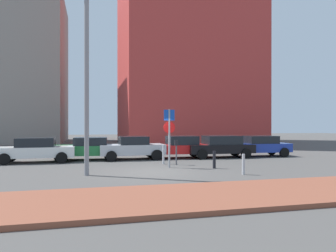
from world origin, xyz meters
TOP-DOWN VIEW (x-y plane):
  - ground_plane at (0.00, 0.00)m, footprint 120.00×120.00m
  - sidewalk_brick at (0.00, -5.56)m, footprint 40.00×3.49m
  - parked_car_white at (-5.82, 5.16)m, footprint 4.38×1.97m
  - parked_car_green at (-2.93, 5.81)m, footprint 4.34×2.17m
  - parked_car_silver at (-0.17, 5.50)m, footprint 4.10×2.15m
  - parked_car_red at (2.88, 5.55)m, footprint 4.39×1.94m
  - parked_car_black at (5.71, 5.22)m, footprint 4.48×2.12m
  - parked_car_blue at (8.68, 5.24)m, footprint 4.18×2.06m
  - parking_sign_post at (1.18, 1.19)m, footprint 0.60×0.10m
  - parking_meter at (1.82, 2.18)m, footprint 0.18×0.14m
  - street_lamp at (-2.89, -0.35)m, footprint 0.70×0.36m
  - traffic_bollard_near at (3.29, 0.36)m, footprint 0.15×0.15m
  - traffic_bollard_mid at (1.21, 2.68)m, footprint 0.12×0.12m
  - traffic_bollard_far at (3.78, -1.78)m, footprint 0.13×0.13m
  - building_colorful_midrise at (8.96, 23.89)m, footprint 15.97×14.07m
  - building_under_construction at (-13.20, 29.41)m, footprint 14.17×12.86m

SIDE VIEW (x-z plane):
  - ground_plane at x=0.00m, z-range 0.00..0.00m
  - sidewalk_brick at x=0.00m, z-range 0.00..0.14m
  - traffic_bollard_near at x=3.29m, z-range 0.00..0.88m
  - traffic_bollard_far at x=3.78m, z-range 0.00..0.91m
  - traffic_bollard_mid at x=1.21m, z-range 0.00..1.07m
  - parked_car_green at x=-2.93m, z-range 0.03..1.44m
  - parked_car_red at x=2.88m, z-range 0.01..1.47m
  - parked_car_white at x=-5.82m, z-range 0.03..1.46m
  - parked_car_blue at x=8.68m, z-range 0.03..1.46m
  - parked_car_silver at x=-0.17m, z-range 0.02..1.48m
  - parked_car_black at x=5.71m, z-range 0.04..1.50m
  - parking_meter at x=1.82m, z-range 0.20..1.55m
  - parking_sign_post at x=1.18m, z-range 0.39..3.37m
  - street_lamp at x=-2.89m, z-range 0.64..8.54m
  - building_under_construction at x=-13.20m, z-range 0.00..18.64m
  - building_colorful_midrise at x=8.96m, z-range 0.00..25.95m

